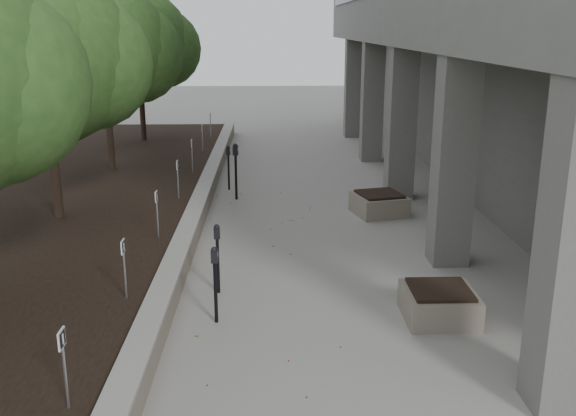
{
  "coord_description": "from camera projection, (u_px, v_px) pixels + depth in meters",
  "views": [
    {
      "loc": [
        -0.08,
        -5.8,
        4.5
      ],
      "look_at": [
        0.24,
        5.48,
        1.28
      ],
      "focal_mm": 39.83,
      "sensor_mm": 36.0,
      "label": 1
    }
  ],
  "objects": [
    {
      "name": "retaining_wall",
      "position": [
        198.0,
        210.0,
        15.34
      ],
      "size": [
        0.39,
        26.0,
        0.5
      ],
      "primitive_type": null,
      "color": "gray",
      "rests_on": "ground"
    },
    {
      "name": "planting_bed",
      "position": [
        44.0,
        213.0,
        15.26
      ],
      "size": [
        7.0,
        26.0,
        0.4
      ],
      "primitive_type": "cube",
      "color": "black",
      "rests_on": "ground"
    },
    {
      "name": "crabapple_tree_3",
      "position": [
        47.0,
        94.0,
        13.51
      ],
      "size": [
        4.6,
        4.0,
        5.44
      ],
      "primitive_type": null,
      "color": "#2A4F1E",
      "rests_on": "planting_bed"
    },
    {
      "name": "crabapple_tree_4",
      "position": [
        105.0,
        76.0,
        18.32
      ],
      "size": [
        4.6,
        4.0,
        5.44
      ],
      "primitive_type": null,
      "color": "#2A4F1E",
      "rests_on": "planting_bed"
    },
    {
      "name": "crabapple_tree_5",
      "position": [
        140.0,
        66.0,
        23.13
      ],
      "size": [
        4.6,
        4.0,
        5.44
      ],
      "primitive_type": null,
      "color": "#2A4F1E",
      "rests_on": "planting_bed"
    },
    {
      "name": "parking_sign_2",
      "position": [
        65.0,
        370.0,
        6.99
      ],
      "size": [
        0.04,
        0.22,
        0.96
      ],
      "primitive_type": null,
      "color": "black",
      "rests_on": "planting_bed"
    },
    {
      "name": "parking_sign_3",
      "position": [
        125.0,
        269.0,
        9.87
      ],
      "size": [
        0.04,
        0.22,
        0.96
      ],
      "primitive_type": null,
      "color": "black",
      "rests_on": "planting_bed"
    },
    {
      "name": "parking_sign_4",
      "position": [
        157.0,
        214.0,
        12.75
      ],
      "size": [
        0.04,
        0.22,
        0.96
      ],
      "primitive_type": null,
      "color": "black",
      "rests_on": "planting_bed"
    },
    {
      "name": "parking_sign_5",
      "position": [
        178.0,
        180.0,
        15.64
      ],
      "size": [
        0.04,
        0.22,
        0.96
      ],
      "primitive_type": null,
      "color": "black",
      "rests_on": "planting_bed"
    },
    {
      "name": "parking_sign_6",
      "position": [
        192.0,
        156.0,
        18.52
      ],
      "size": [
        0.04,
        0.22,
        0.96
      ],
      "primitive_type": null,
      "color": "black",
      "rests_on": "planting_bed"
    },
    {
      "name": "parking_sign_7",
      "position": [
        203.0,
        138.0,
        21.4
      ],
      "size": [
        0.04,
        0.22,
        0.96
      ],
      "primitive_type": null,
      "color": "black",
      "rests_on": "planting_bed"
    },
    {
      "name": "parking_sign_8",
      "position": [
        211.0,
        125.0,
        24.29
      ],
      "size": [
        0.04,
        0.22,
        0.96
      ],
      "primitive_type": null,
      "color": "black",
      "rests_on": "planting_bed"
    },
    {
      "name": "parking_meter_2",
      "position": [
        218.0,
        259.0,
        11.03
      ],
      "size": [
        0.13,
        0.09,
        1.26
      ],
      "primitive_type": null,
      "rotation": [
        0.0,
        0.0,
        0.04
      ],
      "color": "black",
      "rests_on": "ground"
    },
    {
      "name": "parking_meter_3",
      "position": [
        215.0,
        285.0,
        9.91
      ],
      "size": [
        0.13,
        0.09,
        1.26
      ],
      "primitive_type": null,
      "rotation": [
        0.0,
        0.0,
        0.02
      ],
      "color": "black",
      "rests_on": "ground"
    },
    {
      "name": "parking_meter_4",
      "position": [
        236.0,
        172.0,
        17.02
      ],
      "size": [
        0.18,
        0.15,
        1.53
      ],
      "primitive_type": null,
      "rotation": [
        0.0,
        0.0,
        -0.28
      ],
      "color": "black",
      "rests_on": "ground"
    },
    {
      "name": "parking_meter_5",
      "position": [
        229.0,
        168.0,
        18.08
      ],
      "size": [
        0.14,
        0.12,
        1.27
      ],
      "primitive_type": null,
      "rotation": [
        0.0,
        0.0,
        -0.26
      ],
      "color": "black",
      "rests_on": "ground"
    },
    {
      "name": "planter_front",
      "position": [
        439.0,
        303.0,
        10.14
      ],
      "size": [
        1.12,
        1.12,
        0.52
      ],
      "primitive_type": null,
      "rotation": [
        0.0,
        0.0,
        -0.0
      ],
      "color": "gray",
      "rests_on": "ground"
    },
    {
      "name": "planter_back",
      "position": [
        379.0,
        203.0,
        15.8
      ],
      "size": [
        1.42,
        1.42,
        0.55
      ],
      "primitive_type": null,
      "rotation": [
        0.0,
        0.0,
        0.25
      ],
      "color": "gray",
      "rests_on": "ground"
    },
    {
      "name": "berry_scatter",
      "position": [
        270.0,
        282.0,
        11.61
      ],
      "size": [
        3.3,
        14.1,
        0.02
      ],
      "primitive_type": null,
      "color": "maroon",
      "rests_on": "ground"
    }
  ]
}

